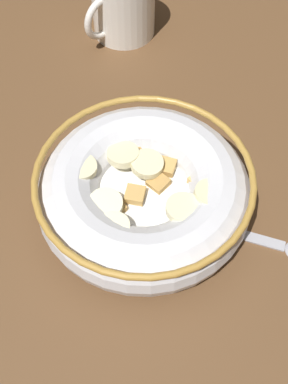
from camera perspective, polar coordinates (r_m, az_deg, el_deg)
ground_plane at (r=45.19cm, az=0.00°, el=-2.86°), size 111.27×111.27×2.00cm
cereal_bowl at (r=41.80cm, az=-0.00°, el=0.00°), size 18.89×18.89×5.62cm
spoon at (r=43.85cm, az=15.91°, el=-6.00°), size 7.49×14.20×0.80cm
coffee_mug at (r=60.07cm, az=-2.60°, el=21.51°), size 9.94×7.40×7.64cm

